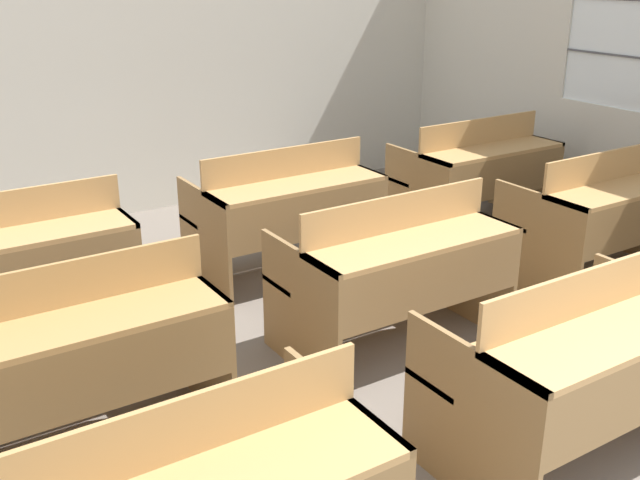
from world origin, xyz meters
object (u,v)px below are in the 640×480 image
Objects in this scene: bench_third_left at (18,264)px; bench_third_center at (286,209)px; wastepaper_bin at (484,182)px; bench_second_center at (396,269)px; bench_front_center at (580,361)px; bench_third_right at (477,172)px; bench_second_left at (75,353)px; bench_second_right at (603,212)px.

bench_third_center is (1.86, 0.03, 0.00)m from bench_third_left.
bench_third_left is 4.49m from wastepaper_bin.
bench_second_center and bench_third_center have the same top height.
bench_front_center is 3.18m from bench_third_right.
wastepaper_bin is at bearing 23.04° from bench_second_left.
bench_third_left is at bearing 145.32° from bench_second_center.
bench_third_left is at bearing -179.61° from bench_third_right.
bench_front_center is at bearing -34.55° from bench_second_left.
bench_third_right is at bearing 34.44° from bench_second_center.
bench_second_right is 1.00× the size of bench_third_left.
bench_third_right is (3.74, 1.28, 0.00)m from bench_second_left.
bench_second_right is at bearing 0.50° from bench_second_center.
bench_second_right is at bearing 0.03° from bench_second_left.
bench_third_right is at bearing -139.09° from wastepaper_bin.
bench_third_left is (0.02, 1.26, 0.00)m from bench_second_left.
bench_second_right is 1.00× the size of bench_third_center.
bench_front_center and bench_second_center have the same top height.
bench_second_center is at bearing -90.88° from bench_third_center.
bench_front_center and bench_third_center have the same top height.
bench_second_left is at bearing -156.96° from wastepaper_bin.
wastepaper_bin is (2.57, 0.61, -0.35)m from bench_third_center.
bench_front_center is at bearing -128.67° from wastepaper_bin.
wastepaper_bin is at bearing 13.24° from bench_third_center.
wastepaper_bin is (4.43, 0.63, -0.35)m from bench_third_left.
bench_third_left is (-3.71, 1.25, 0.00)m from bench_second_right.
bench_third_center is at bearing 90.42° from bench_front_center.
bench_second_center is 2.23m from bench_third_left.
wastepaper_bin is at bearing 51.33° from bench_front_center.
wastepaper_bin is (4.44, 1.89, -0.35)m from bench_second_left.
bench_second_center is at bearing -179.50° from bench_second_right.
bench_third_center is (1.87, 1.28, 0.00)m from bench_second_left.
bench_second_right is 4.11× the size of wastepaper_bin.
bench_second_center is 1.30m from bench_third_center.
bench_second_center is 3.24m from wastepaper_bin.
bench_third_right is at bearing 18.90° from bench_second_left.
bench_front_center reaches higher than wastepaper_bin.
bench_third_left is (-1.87, 2.56, 0.00)m from bench_front_center.
bench_second_center is 1.00× the size of bench_third_right.
bench_second_left is 4.84m from wastepaper_bin.
bench_second_center reaches higher than wastepaper_bin.
bench_third_right is 0.99m from wastepaper_bin.
bench_second_left is at bearing -179.97° from bench_second_right.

